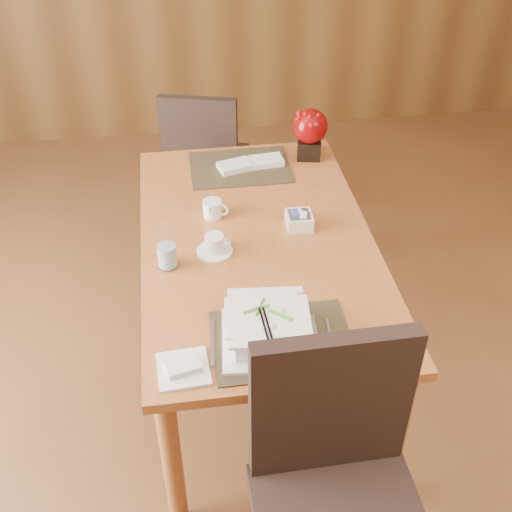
{
  "coord_description": "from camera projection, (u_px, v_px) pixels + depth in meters",
  "views": [
    {
      "loc": [
        -0.29,
        -1.37,
        2.25
      ],
      "look_at": [
        -0.04,
        0.35,
        0.87
      ],
      "focal_mm": 45.0,
      "sensor_mm": 36.0,
      "label": 1
    }
  ],
  "objects": [
    {
      "name": "creamer_jug",
      "position": [
        212.0,
        209.0,
        2.59
      ],
      "size": [
        0.13,
        0.13,
        0.07
      ],
      "primitive_type": null,
      "rotation": [
        0.0,
        0.0,
        -0.42
      ],
      "color": "white",
      "rests_on": "dining_table"
    },
    {
      "name": "ground",
      "position": [
        280.0,
        485.0,
        2.49
      ],
      "size": [
        6.0,
        6.0,
        0.0
      ],
      "primitive_type": "plane",
      "color": "brown",
      "rests_on": "ground"
    },
    {
      "name": "napkins_far",
      "position": [
        253.0,
        163.0,
        2.91
      ],
      "size": [
        0.31,
        0.15,
        0.03
      ],
      "primitive_type": null,
      "rotation": [
        0.0,
        0.0,
        0.17
      ],
      "color": "white",
      "rests_on": "dining_table"
    },
    {
      "name": "coffee_cup",
      "position": [
        214.0,
        245.0,
        2.41
      ],
      "size": [
        0.14,
        0.14,
        0.08
      ],
      "rotation": [
        0.0,
        0.0,
        -0.25
      ],
      "color": "white",
      "rests_on": "dining_table"
    },
    {
      "name": "placemat_near",
      "position": [
        282.0,
        341.0,
        2.06
      ],
      "size": [
        0.45,
        0.33,
        0.01
      ],
      "primitive_type": "cube",
      "color": "black",
      "rests_on": "dining_table"
    },
    {
      "name": "sugar_caddy",
      "position": [
        299.0,
        221.0,
        2.54
      ],
      "size": [
        0.1,
        0.1,
        0.06
      ],
      "primitive_type": "cube",
      "rotation": [
        0.0,
        0.0,
        -0.02
      ],
      "color": "white",
      "rests_on": "dining_table"
    },
    {
      "name": "far_chair",
      "position": [
        204.0,
        156.0,
        3.49
      ],
      "size": [
        0.51,
        0.51,
        0.9
      ],
      "rotation": [
        0.0,
        0.0,
        2.88
      ],
      "color": "black",
      "rests_on": "ground"
    },
    {
      "name": "bread_plate",
      "position": [
        183.0,
        369.0,
        1.97
      ],
      "size": [
        0.17,
        0.17,
        0.01
      ],
      "primitive_type": "cube",
      "rotation": [
        0.0,
        0.0,
        0.06
      ],
      "color": "white",
      "rests_on": "dining_table"
    },
    {
      "name": "placemat_far",
      "position": [
        240.0,
        167.0,
        2.92
      ],
      "size": [
        0.45,
        0.33,
        0.01
      ],
      "primitive_type": "cube",
      "color": "black",
      "rests_on": "dining_table"
    },
    {
      "name": "water_glass",
      "position": [
        166.0,
        247.0,
        2.31
      ],
      "size": [
        0.09,
        0.09,
        0.18
      ],
      "primitive_type": "cylinder",
      "rotation": [
        0.0,
        0.0,
        0.17
      ],
      "color": "silver",
      "rests_on": "dining_table"
    },
    {
      "name": "dining_table",
      "position": [
        258.0,
        259.0,
        2.55
      ],
      "size": [
        0.9,
        1.5,
        0.75
      ],
      "color": "#AA602F",
      "rests_on": "ground"
    },
    {
      "name": "near_chair",
      "position": [
        337.0,
        483.0,
        1.84
      ],
      "size": [
        0.5,
        0.5,
        1.05
      ],
      "rotation": [
        0.0,
        0.0,
        0.01
      ],
      "color": "black",
      "rests_on": "ground"
    },
    {
      "name": "berry_decor",
      "position": [
        310.0,
        131.0,
        2.91
      ],
      "size": [
        0.16,
        0.16,
        0.24
      ],
      "rotation": [
        0.0,
        0.0,
        -0.2
      ],
      "color": "black",
      "rests_on": "dining_table"
    },
    {
      "name": "soup_setting",
      "position": [
        267.0,
        329.0,
        2.03
      ],
      "size": [
        0.31,
        0.31,
        0.12
      ],
      "rotation": [
        0.0,
        0.0,
        -0.1
      ],
      "color": "white",
      "rests_on": "dining_table"
    }
  ]
}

